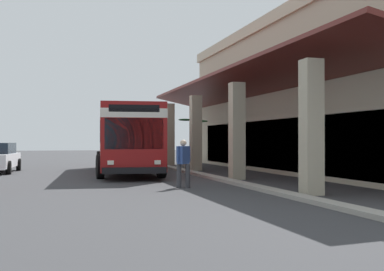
% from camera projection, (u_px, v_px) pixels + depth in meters
% --- Properties ---
extents(ground, '(120.00, 120.00, 0.00)m').
position_uv_depth(ground, '(292.00, 174.00, 23.25)').
color(ground, '#38383A').
extents(curb_strip, '(29.22, 0.50, 0.12)m').
position_uv_depth(curb_strip, '(196.00, 173.00, 23.05)').
color(curb_strip, '#9E998E').
rests_on(curb_strip, ground).
extents(plaza_building, '(24.65, 15.19, 7.81)m').
position_uv_depth(plaza_building, '(375.00, 96.00, 25.69)').
color(plaza_building, '#B2A88E').
rests_on(plaza_building, ground).
extents(transit_bus, '(11.39, 3.54, 3.34)m').
position_uv_depth(transit_bus, '(126.00, 135.00, 24.41)').
color(transit_bus, maroon).
rests_on(transit_bus, ground).
extents(pedestrian, '(0.48, 0.57, 1.62)m').
position_uv_depth(pedestrian, '(183.00, 161.00, 16.72)').
color(pedestrian, '#38383D').
rests_on(pedestrian, ground).
extents(potted_palm, '(1.87, 1.82, 2.84)m').
position_uv_depth(potted_palm, '(192.00, 155.00, 28.24)').
color(potted_palm, gray).
rests_on(potted_palm, ground).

